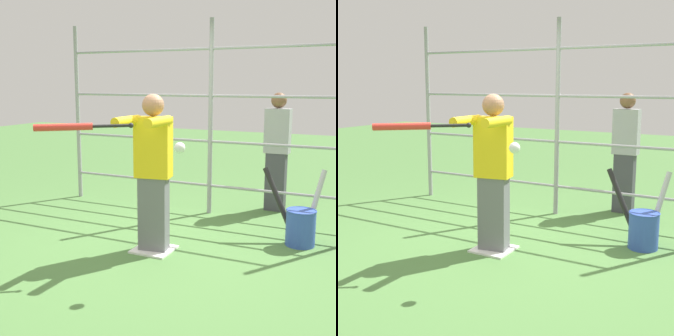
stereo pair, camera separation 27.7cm
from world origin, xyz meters
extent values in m
plane|color=#4C7A3D|center=(0.00, 0.00, 0.00)|extent=(24.00, 24.00, 0.00)
cube|color=white|center=(0.00, 0.00, 0.01)|extent=(0.40, 0.40, 0.02)
cylinder|color=#939399|center=(0.00, -1.60, 1.27)|extent=(0.06, 0.06, 2.54)
cylinder|color=#939399|center=(2.12, -1.60, 1.27)|extent=(0.06, 0.06, 2.54)
cylinder|color=#939399|center=(0.00, -1.60, 0.38)|extent=(4.25, 0.04, 0.04)
cylinder|color=#939399|center=(0.00, -1.60, 0.97)|extent=(4.25, 0.04, 0.04)
cylinder|color=#939399|center=(0.00, -1.60, 1.57)|extent=(4.25, 0.04, 0.04)
cylinder|color=#939399|center=(0.00, -1.60, 2.16)|extent=(4.25, 0.04, 0.04)
cube|color=slate|center=(0.00, 0.00, 0.39)|extent=(0.32, 0.23, 0.78)
cube|color=yellow|center=(0.00, 0.00, 1.09)|extent=(0.39, 0.26, 0.61)
sphere|color=#9E7051|center=(0.00, 0.00, 1.52)|extent=(0.22, 0.22, 0.22)
cylinder|color=yellow|center=(-0.16, 0.19, 1.37)|extent=(0.10, 0.43, 0.10)
cylinder|color=yellow|center=(0.16, 0.25, 1.37)|extent=(0.10, 0.43, 0.10)
sphere|color=black|center=(0.00, 0.43, 1.35)|extent=(0.05, 0.05, 0.05)
cylinder|color=black|center=(0.14, 0.53, 1.35)|extent=(0.30, 0.22, 0.03)
cylinder|color=red|center=(0.50, 0.78, 1.34)|extent=(0.47, 0.35, 0.07)
sphere|color=white|center=(-0.55, 0.55, 1.19)|extent=(0.10, 0.10, 0.10)
cylinder|color=#3351B2|center=(-1.35, -0.83, 0.19)|extent=(0.31, 0.31, 0.39)
torus|color=#3351B2|center=(-1.35, -0.83, 0.39)|extent=(0.32, 0.32, 0.01)
cylinder|color=#B2B2B7|center=(-1.45, -0.99, 0.42)|extent=(0.23, 0.30, 0.78)
cylinder|color=black|center=(-1.09, -0.95, 0.41)|extent=(0.48, 0.26, 0.77)
cube|color=#3F3F47|center=(-0.76, -2.13, 0.40)|extent=(0.27, 0.16, 0.80)
cube|color=#99999E|center=(-0.76, -2.13, 1.09)|extent=(0.33, 0.18, 0.60)
sphere|color=brown|center=(-0.76, -2.13, 1.50)|extent=(0.21, 0.21, 0.21)
camera|label=1|loc=(-2.19, 4.13, 1.74)|focal=50.00mm
camera|label=2|loc=(-2.43, 4.00, 1.74)|focal=50.00mm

